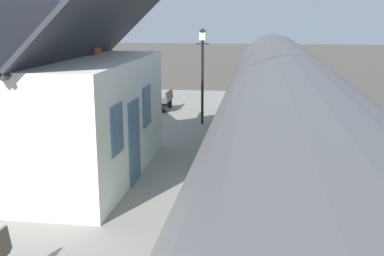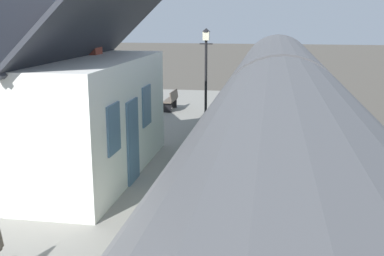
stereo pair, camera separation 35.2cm
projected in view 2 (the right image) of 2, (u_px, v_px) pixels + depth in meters
ground_plane at (236, 232)px, 11.31m from camera, size 160.00×160.00×0.00m
platform at (79, 204)px, 11.85m from camera, size 32.00×5.87×0.92m
platform_edge_coping at (188, 193)px, 11.29m from camera, size 32.00×0.36×0.02m
rail_near at (306, 235)px, 11.03m from camera, size 52.00×0.08×0.14m
rail_far at (244, 230)px, 11.27m from camera, size 52.00×0.08×0.14m
station_building at (72, 111)px, 12.44m from camera, size 6.70×3.73×5.76m
bench_mid_platform at (171, 100)px, 21.18m from camera, size 1.40×0.44×0.88m
lamp_post_platform at (206, 58)px, 18.01m from camera, size 0.32×0.50×3.68m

